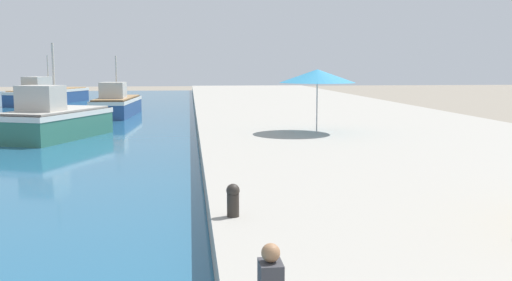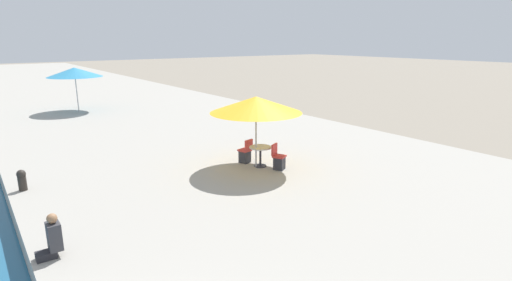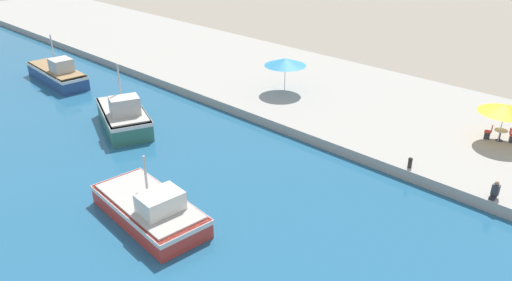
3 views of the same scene
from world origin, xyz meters
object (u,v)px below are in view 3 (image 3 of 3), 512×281
at_px(cafe_umbrella_white, 285,62).
at_px(person_at_quay, 495,191).
at_px(cafe_chair_right, 488,134).
at_px(cafe_table, 501,133).
at_px(mooring_bollard, 410,162).
at_px(fishing_boat_mid, 124,116).
at_px(fishing_boat_near, 150,208).
at_px(fishing_boat_far, 58,73).
at_px(cafe_umbrella_pink, 505,108).
at_px(cafe_chair_left, 512,137).

distance_m(cafe_umbrella_white, person_at_quay, 19.10).
xyz_separation_m(cafe_chair_right, person_at_quay, (-7.08, -3.06, 0.10)).
bearing_deg(cafe_table, mooring_bollard, 161.68).
bearing_deg(mooring_bollard, fishing_boat_mid, 112.43).
bearing_deg(fishing_boat_near, cafe_umbrella_white, 24.34).
bearing_deg(fishing_boat_far, cafe_table, -64.64).
xyz_separation_m(fishing_boat_mid, mooring_bollard, (7.47, -18.08, 0.10)).
bearing_deg(cafe_table, fishing_boat_near, 154.40).
distance_m(fishing_boat_near, fishing_boat_far, 24.61).
distance_m(fishing_boat_mid, cafe_table, 25.25).
bearing_deg(cafe_umbrella_pink, cafe_chair_left, -51.23).
relative_size(fishing_boat_near, cafe_umbrella_white, 2.13).
bearing_deg(person_at_quay, fishing_boat_far, 99.61).
xyz_separation_m(fishing_boat_near, cafe_umbrella_white, (17.66, 6.36, 2.43)).
height_order(fishing_boat_far, cafe_table, fishing_boat_far).
distance_m(fishing_boat_near, cafe_table, 22.41).
bearing_deg(cafe_umbrella_white, mooring_bollard, -109.15).
bearing_deg(mooring_bollard, cafe_chair_left, -21.88).
bearing_deg(cafe_chair_left, person_at_quay, -14.13).
xyz_separation_m(fishing_boat_near, cafe_chair_right, (20.03, -8.98, 0.28)).
xyz_separation_m(fishing_boat_near, mooring_bollard, (12.92, -7.27, 0.30)).
bearing_deg(cafe_chair_left, fishing_boat_near, -53.56).
bearing_deg(mooring_bollard, cafe_umbrella_pink, -18.76).
height_order(fishing_boat_far, mooring_bollard, fishing_boat_far).
xyz_separation_m(fishing_boat_near, person_at_quay, (12.94, -12.04, 0.38)).
height_order(cafe_chair_left, person_at_quay, person_at_quay).
relative_size(fishing_boat_far, cafe_table, 10.02).
bearing_deg(cafe_umbrella_white, cafe_chair_right, -81.22).
bearing_deg(fishing_boat_mid, cafe_umbrella_pink, -32.90).
height_order(fishing_boat_far, cafe_chair_right, fishing_boat_far).
distance_m(person_at_quay, mooring_bollard, 4.77).
relative_size(fishing_boat_mid, cafe_umbrella_white, 2.09).
bearing_deg(fishing_boat_mid, person_at_quay, -50.13).
relative_size(fishing_boat_near, cafe_umbrella_pink, 2.19).
xyz_separation_m(cafe_umbrella_white, cafe_table, (2.55, -16.04, -1.94)).
distance_m(fishing_boat_far, mooring_bollard, 31.47).
bearing_deg(cafe_chair_left, fishing_boat_far, -95.00).
distance_m(fishing_boat_near, cafe_umbrella_pink, 22.34).
height_order(fishing_boat_near, cafe_chair_right, fishing_boat_near).
xyz_separation_m(fishing_boat_near, cafe_umbrella_pink, (20.01, -9.68, 2.24)).
xyz_separation_m(cafe_umbrella_pink, cafe_chair_left, (0.52, -0.65, -1.96)).
bearing_deg(person_at_quay, cafe_umbrella_white, 75.64).
relative_size(cafe_table, cafe_chair_right, 0.88).
bearing_deg(person_at_quay, fishing_boat_near, 137.08).
xyz_separation_m(fishing_boat_near, fishing_boat_far, (6.91, 23.62, 0.13)).
distance_m(fishing_boat_far, cafe_umbrella_pink, 35.84).
xyz_separation_m(fishing_boat_far, cafe_umbrella_pink, (13.10, -33.29, 2.11)).
xyz_separation_m(fishing_boat_far, cafe_table, (13.30, -33.30, 0.36)).
bearing_deg(cafe_chair_right, cafe_table, -90.00).
distance_m(cafe_umbrella_pink, cafe_table, 1.77).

